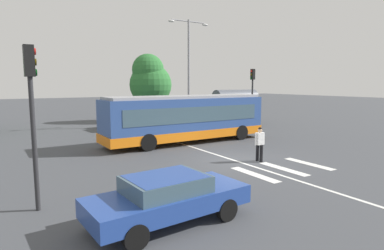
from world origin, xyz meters
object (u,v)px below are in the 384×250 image
pedestrian_crossing_street (260,142)px  parked_car_charcoal (179,118)px  traffic_light_far_corner (252,89)px  background_tree_right (150,80)px  traffic_light_near_corner (32,102)px  city_transit_bus (186,118)px  foreground_sedan (168,196)px  twin_arm_street_lamp (189,63)px  parked_car_blue (149,119)px  bus_stop_shelter (235,98)px  parked_car_champagne (119,121)px

pedestrian_crossing_street → parked_car_charcoal: 14.10m
traffic_light_far_corner → background_tree_right: background_tree_right is taller
traffic_light_near_corner → parked_car_charcoal: bearing=48.3°
city_transit_bus → background_tree_right: 12.72m
foreground_sedan → traffic_light_far_corner: traffic_light_far_corner is taller
traffic_light_far_corner → city_transit_bus: bearing=-159.9°
twin_arm_street_lamp → traffic_light_far_corner: bearing=-36.7°
parked_car_blue → background_tree_right: 5.70m
parked_car_charcoal → background_tree_right: background_tree_right is taller
bus_stop_shelter → pedestrian_crossing_street: bearing=-124.7°
pedestrian_crossing_street → background_tree_right: size_ratio=0.25×
background_tree_right → traffic_light_near_corner: bearing=-122.7°
parked_car_champagne → parked_car_blue: 2.78m
traffic_light_near_corner → pedestrian_crossing_street: bearing=6.0°
pedestrian_crossing_street → parked_car_blue: size_ratio=0.37×
parked_car_blue → city_transit_bus: bearing=-96.6°
foreground_sedan → parked_car_champagne: bearing=74.9°
bus_stop_shelter → background_tree_right: 8.75m
parked_car_champagne → parked_car_charcoal: 5.39m
traffic_light_far_corner → bus_stop_shelter: bearing=77.0°
parked_car_charcoal → bus_stop_shelter: (5.68, -1.05, 1.65)m
city_transit_bus → parked_car_champagne: size_ratio=2.41×
foreground_sedan → bus_stop_shelter: bus_stop_shelter is taller
background_tree_right → foreground_sedan: bearing=-113.2°
bus_stop_shelter → twin_arm_street_lamp: 6.08m
parked_car_blue → bus_stop_shelter: 8.62m
pedestrian_crossing_street → traffic_light_near_corner: size_ratio=0.35×
parked_car_champagne → bus_stop_shelter: (11.06, -1.46, 1.65)m
traffic_light_far_corner → bus_stop_shelter: 3.40m
foreground_sedan → bus_stop_shelter: size_ratio=1.00×
city_transit_bus → foreground_sedan: size_ratio=2.43×
parked_car_blue → bus_stop_shelter: bus_stop_shelter is taller
parked_car_champagne → twin_arm_street_lamp: bearing=-12.8°
city_transit_bus → twin_arm_street_lamp: 8.58m
city_transit_bus → parked_car_charcoal: city_transit_bus is taller
traffic_light_near_corner → city_transit_bus: bearing=37.7°
foreground_sedan → bus_stop_shelter: bearing=46.2°
pedestrian_crossing_street → twin_arm_street_lamp: bearing=74.1°
pedestrian_crossing_street → background_tree_right: (2.52, 18.53, 3.17)m
city_transit_bus → pedestrian_crossing_street: city_transit_bus is taller
bus_stop_shelter → foreground_sedan: bearing=-133.8°
city_transit_bus → traffic_light_near_corner: traffic_light_near_corner is taller
foreground_sedan → traffic_light_far_corner: 20.46m
parked_car_charcoal → bus_stop_shelter: size_ratio=0.99×
pedestrian_crossing_street → city_transit_bus: bearing=93.5°
parked_car_blue → traffic_light_far_corner: traffic_light_far_corner is taller
traffic_light_near_corner → background_tree_right: size_ratio=0.73×
traffic_light_near_corner → traffic_light_far_corner: size_ratio=0.97×
parked_car_charcoal → background_tree_right: 5.89m
pedestrian_crossing_street → traffic_light_far_corner: bearing=49.7°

